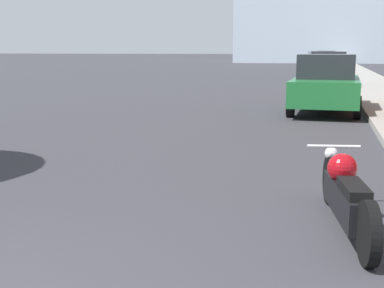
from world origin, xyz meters
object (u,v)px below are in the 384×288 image
Objects in this scene: parked_car_white at (326,69)px; parked_car_silver at (326,60)px; motorcycle at (346,194)px; parked_car_blue at (323,64)px; parked_car_green at (326,84)px.

parked_car_white is 1.16× the size of parked_car_silver.
motorcycle is at bearing -95.11° from parked_car_white.
parked_car_silver is (0.05, 23.30, -0.02)m from parked_car_white.
parked_car_blue is 11.41m from parked_car_silver.
parked_car_green is (-0.20, 10.71, 0.48)m from motorcycle.
parked_car_green reaches higher than parked_car_silver.
parked_car_green is at bearing 82.06° from motorcycle.
parked_car_silver is (0.24, 11.41, 0.01)m from parked_car_blue.
parked_car_blue is at bearing 85.29° from parked_car_white.
parked_car_blue is at bearing -94.10° from parked_car_silver.
parked_car_blue reaches higher than motorcycle.
parked_car_green is 22.72m from parked_car_blue.
motorcycle is 33.43m from parked_car_blue.
parked_car_green is at bearing -95.66° from parked_car_white.
parked_car_silver is at bearing 81.17° from motorcycle.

